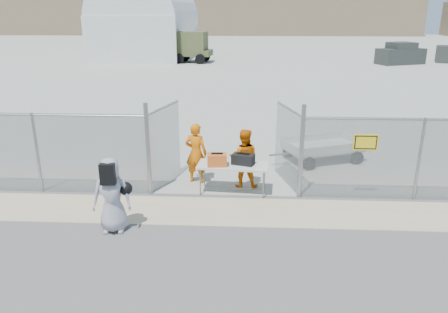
# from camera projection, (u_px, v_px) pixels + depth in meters

# --- Properties ---
(ground) EXTENTS (160.00, 160.00, 0.00)m
(ground) POSITION_uv_depth(u_px,v_px,m) (219.00, 231.00, 9.86)
(ground) COLOR #585858
(tarmac_inside) EXTENTS (160.00, 80.00, 0.01)m
(tarmac_inside) POSITION_uv_depth(u_px,v_px,m) (243.00, 53.00, 49.58)
(tarmac_inside) COLOR #A2A495
(tarmac_inside) RESTS_ON ground
(dirt_strip) EXTENTS (44.00, 1.60, 0.01)m
(dirt_strip) POSITION_uv_depth(u_px,v_px,m) (222.00, 211.00, 10.80)
(dirt_strip) COLOR #C4B18A
(dirt_strip) RESTS_ON ground
(distant_hills) EXTENTS (140.00, 6.00, 9.00)m
(distant_hills) POSITION_uv_depth(u_px,v_px,m) (272.00, 10.00, 81.94)
(distant_hills) COLOR #7F684F
(distant_hills) RESTS_ON ground
(chain_link_fence) EXTENTS (40.00, 0.20, 2.20)m
(chain_link_fence) POSITION_uv_depth(u_px,v_px,m) (224.00, 157.00, 11.39)
(chain_link_fence) COLOR gray
(chain_link_fence) RESTS_ON ground
(quonset_hangar) EXTENTS (9.00, 18.00, 8.00)m
(quonset_hangar) POSITION_uv_depth(u_px,v_px,m) (150.00, 16.00, 46.91)
(quonset_hangar) COLOR silver
(quonset_hangar) RESTS_ON ground
(folding_table) EXTENTS (1.95, 0.94, 0.80)m
(folding_table) POSITION_uv_depth(u_px,v_px,m) (233.00, 178.00, 11.82)
(folding_table) COLOR beige
(folding_table) RESTS_ON ground
(orange_bag) EXTENTS (0.54, 0.38, 0.32)m
(orange_bag) POSITION_uv_depth(u_px,v_px,m) (217.00, 160.00, 11.56)
(orange_bag) COLOR orange
(orange_bag) RESTS_ON folding_table
(black_duffel) EXTENTS (0.65, 0.50, 0.28)m
(black_duffel) POSITION_uv_depth(u_px,v_px,m) (243.00, 159.00, 11.67)
(black_duffel) COLOR black
(black_duffel) RESTS_ON folding_table
(security_worker_left) EXTENTS (0.72, 0.56, 1.76)m
(security_worker_left) POSITION_uv_depth(u_px,v_px,m) (196.00, 153.00, 12.36)
(security_worker_left) COLOR #DE6607
(security_worker_left) RESTS_ON ground
(security_worker_right) EXTENTS (0.84, 0.67, 1.68)m
(security_worker_right) POSITION_uv_depth(u_px,v_px,m) (244.00, 159.00, 12.04)
(security_worker_right) COLOR #DE6607
(security_worker_right) RESTS_ON ground
(visitor) EXTENTS (0.89, 0.62, 1.73)m
(visitor) POSITION_uv_depth(u_px,v_px,m) (112.00, 195.00, 9.62)
(visitor) COLOR #9898A0
(visitor) RESTS_ON ground
(utility_trailer) EXTENTS (3.54, 2.70, 0.77)m
(utility_trailer) POSITION_uv_depth(u_px,v_px,m) (322.00, 149.00, 14.32)
(utility_trailer) COLOR beige
(utility_trailer) RESTS_ON ground
(military_truck) EXTENTS (6.06, 2.82, 2.79)m
(military_truck) POSITION_uv_depth(u_px,v_px,m) (180.00, 47.00, 40.64)
(military_truck) COLOR #4E542F
(military_truck) RESTS_ON ground
(parked_vehicle_near) EXTENTS (4.59, 3.33, 1.89)m
(parked_vehicle_near) POSITION_uv_depth(u_px,v_px,m) (401.00, 54.00, 39.33)
(parked_vehicle_near) COLOR #2E332F
(parked_vehicle_near) RESTS_ON ground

